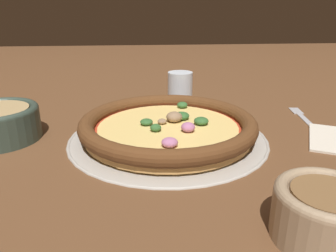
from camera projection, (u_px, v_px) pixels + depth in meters
name	position (u px, v px, depth m)	size (l,w,h in m)	color
ground_plane	(168.00, 138.00, 0.61)	(3.00, 3.00, 0.00)	brown
pizza_tray	(168.00, 137.00, 0.61)	(0.37, 0.37, 0.01)	#B7B2A8
pizza	(168.00, 126.00, 0.60)	(0.32, 0.32, 0.04)	tan
bowl_far	(326.00, 212.00, 0.34)	(0.11, 0.11, 0.06)	#9E8466
drinking_cup	(180.00, 87.00, 0.82)	(0.06, 0.06, 0.08)	silver
fork	(305.00, 119.00, 0.71)	(0.20, 0.04, 0.00)	#B7B7BC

